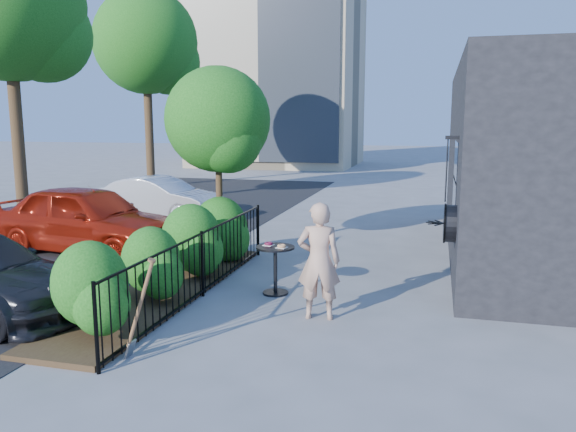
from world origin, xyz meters
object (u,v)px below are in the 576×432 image
(woman, at_px, (319,261))
(shovel, at_px, (138,314))
(patio_tree, at_px, (220,126))
(street_tree_near, at_px, (9,14))
(car_silver, at_px, (160,198))
(car_red, at_px, (88,219))
(street_tree_far, at_px, (147,48))
(cafe_table, at_px, (275,261))

(woman, xyz_separation_m, shovel, (-1.82, -1.96, -0.29))
(patio_tree, distance_m, woman, 4.72)
(patio_tree, relative_size, street_tree_near, 0.48)
(shovel, bearing_deg, patio_tree, 100.60)
(car_silver, bearing_deg, patio_tree, -130.10)
(shovel, bearing_deg, street_tree_near, 135.77)
(patio_tree, xyz_separation_m, car_red, (-2.95, -0.47, -2.01))
(street_tree_far, bearing_deg, shovel, -62.18)
(cafe_table, bearing_deg, car_silver, 130.98)
(cafe_table, xyz_separation_m, woman, (0.94, -0.98, 0.30))
(shovel, bearing_deg, cafe_table, 73.39)
(patio_tree, xyz_separation_m, woman, (2.80, -3.29, -1.90))
(woman, bearing_deg, street_tree_far, -62.94)
(woman, bearing_deg, street_tree_near, -40.59)
(patio_tree, height_order, woman, patio_tree)
(woman, xyz_separation_m, car_red, (-5.75, 2.82, -0.11))
(woman, distance_m, shovel, 2.69)
(street_tree_near, bearing_deg, woman, -31.72)
(cafe_table, distance_m, car_red, 5.16)
(car_red, bearing_deg, car_silver, 15.56)
(street_tree_far, distance_m, woman, 18.59)
(street_tree_far, xyz_separation_m, shovel, (8.68, -16.45, -5.35))
(street_tree_near, bearing_deg, cafe_table, -29.98)
(woman, height_order, car_red, woman)
(cafe_table, height_order, woman, woman)
(street_tree_far, height_order, woman, street_tree_far)
(shovel, xyz_separation_m, car_red, (-3.94, 4.78, 0.18))
(patio_tree, xyz_separation_m, shovel, (0.98, -5.25, -2.19))
(patio_tree, relative_size, shovel, 3.03)
(cafe_table, bearing_deg, street_tree_near, 150.02)
(car_red, bearing_deg, patio_tree, -71.94)
(street_tree_near, xyz_separation_m, shovel, (8.68, -8.45, -5.35))
(shovel, bearing_deg, street_tree_far, 117.82)
(street_tree_far, distance_m, shovel, 19.36)
(patio_tree, bearing_deg, car_silver, 132.27)
(street_tree_far, bearing_deg, woman, -54.07)
(street_tree_far, distance_m, car_red, 13.62)
(cafe_table, relative_size, car_silver, 0.23)
(car_silver, bearing_deg, street_tree_far, 37.49)
(cafe_table, xyz_separation_m, car_red, (-4.81, 1.84, 0.19))
(cafe_table, height_order, car_red, car_red)
(car_silver, bearing_deg, cafe_table, -131.39)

